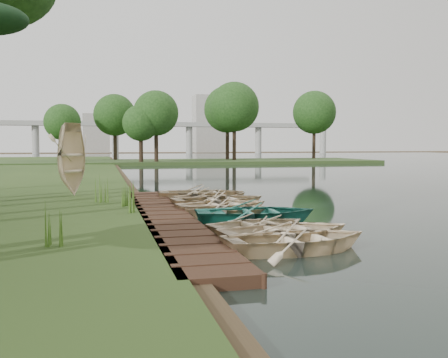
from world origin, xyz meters
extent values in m
plane|color=#3D2F1D|center=(0.00, 0.00, 0.00)|extent=(300.00, 300.00, 0.00)
cube|color=#341F14|center=(-1.60, 0.00, 0.15)|extent=(1.60, 16.00, 0.30)
cube|color=#30471F|center=(8.00, 50.00, 0.23)|extent=(50.00, 14.00, 0.45)
cylinder|color=black|center=(-15.33, 50.00, 2.85)|extent=(0.50, 0.50, 4.80)
sphere|color=#234918|center=(-15.33, 50.00, 6.45)|extent=(5.60, 5.60, 5.60)
cylinder|color=black|center=(-8.67, 50.00, 2.85)|extent=(0.50, 0.50, 4.80)
sphere|color=#234918|center=(-8.67, 50.00, 6.45)|extent=(5.60, 5.60, 5.60)
cylinder|color=black|center=(-2.00, 50.00, 2.85)|extent=(0.50, 0.50, 4.80)
sphere|color=#234918|center=(-2.00, 50.00, 6.45)|extent=(5.60, 5.60, 5.60)
cylinder|color=black|center=(4.67, 50.00, 2.85)|extent=(0.50, 0.50, 4.80)
sphere|color=#234918|center=(4.67, 50.00, 6.45)|extent=(5.60, 5.60, 5.60)
cylinder|color=black|center=(11.33, 50.00, 2.85)|extent=(0.50, 0.50, 4.80)
sphere|color=#234918|center=(11.33, 50.00, 6.45)|extent=(5.60, 5.60, 5.60)
cylinder|color=black|center=(18.00, 50.00, 2.85)|extent=(0.50, 0.50, 4.80)
sphere|color=#234918|center=(18.00, 50.00, 6.45)|extent=(5.60, 5.60, 5.60)
cylinder|color=black|center=(24.67, 50.00, 2.85)|extent=(0.50, 0.50, 4.80)
sphere|color=#234918|center=(24.67, 50.00, 6.45)|extent=(5.60, 5.60, 5.60)
cube|color=#A5A5A0|center=(10.00, 120.00, 8.00)|extent=(90.00, 4.00, 1.20)
cylinder|color=#A5A5A0|center=(-20.00, 120.00, 4.00)|extent=(1.80, 1.80, 8.00)
cylinder|color=#A5A5A0|center=(0.00, 120.00, 4.00)|extent=(1.80, 1.80, 8.00)
cylinder|color=#A5A5A0|center=(20.00, 120.00, 4.00)|extent=(1.80, 1.80, 8.00)
cylinder|color=#A5A5A0|center=(40.00, 120.00, 4.00)|extent=(1.80, 1.80, 8.00)
cylinder|color=#A5A5A0|center=(60.00, 120.00, 4.00)|extent=(1.80, 1.80, 8.00)
cube|color=#A5A5A0|center=(30.00, 140.00, 9.00)|extent=(10.00, 8.00, 18.00)
cube|color=#A5A5A0|center=(-5.00, 145.00, 6.00)|extent=(8.00, 8.00, 12.00)
imported|color=beige|center=(0.89, -5.26, 0.43)|extent=(3.81, 2.85, 0.75)
imported|color=beige|center=(1.04, -4.22, 0.43)|extent=(4.00, 3.11, 0.76)
imported|color=beige|center=(0.74, -2.69, 0.36)|extent=(3.44, 2.80, 0.63)
imported|color=teal|center=(1.23, -0.91, 0.46)|extent=(4.15, 3.13, 0.81)
imported|color=beige|center=(0.83, 0.50, 0.39)|extent=(3.83, 3.20, 0.68)
imported|color=beige|center=(0.76, 1.65, 0.42)|extent=(3.90, 3.07, 0.73)
imported|color=beige|center=(0.96, 3.16, 0.45)|extent=(4.18, 3.24, 0.80)
imported|color=beige|center=(1.06, 4.67, 0.42)|extent=(4.32, 3.78, 0.75)
imported|color=beige|center=(0.77, 5.83, 0.45)|extent=(4.23, 3.27, 0.81)
imported|color=beige|center=(-4.88, 6.83, 0.64)|extent=(3.97, 3.87, 0.67)
cone|color=#3F661E|center=(-4.73, -4.50, 0.79)|extent=(0.60, 0.60, 0.98)
cone|color=#3F661E|center=(-2.65, 2.53, 0.74)|extent=(0.60, 0.60, 0.88)
cone|color=#3F661E|center=(-2.73, 0.80, 0.77)|extent=(0.60, 0.60, 0.95)
cone|color=#3F661E|center=(-3.65, 4.01, 0.81)|extent=(0.60, 0.60, 1.02)
camera|label=1|loc=(-3.61, -16.26, 2.61)|focal=40.00mm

